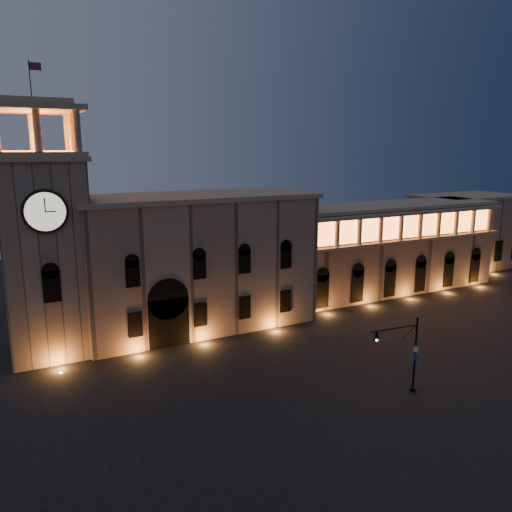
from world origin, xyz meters
name	(u,v)px	position (x,y,z in m)	size (l,w,h in m)	color
ground	(297,388)	(0.00, 0.00, 0.00)	(160.00, 160.00, 0.00)	black
government_building	(197,261)	(-2.08, 21.93, 8.77)	(30.80, 12.80, 17.60)	#886C59
clock_tower	(45,247)	(-20.50, 20.98, 12.50)	(9.80, 9.80, 32.40)	#886C59
colonnade_wing	(386,247)	(32.00, 23.92, 7.33)	(40.60, 11.50, 14.50)	#836753
secondary_building	(465,232)	(58.00, 30.00, 7.00)	(20.00, 12.00, 14.00)	#836753
traffic_light	(407,354)	(8.90, -5.61, 4.00)	(5.53, 0.92, 7.62)	black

